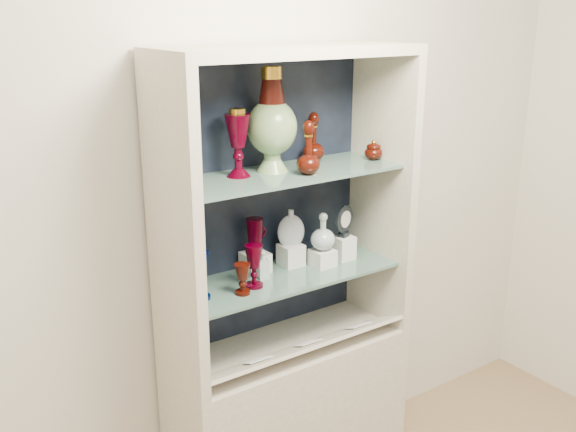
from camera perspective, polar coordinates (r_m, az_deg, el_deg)
wall_back at (r=2.63m, az=-2.72°, el=3.27°), size 3.50×0.02×2.80m
cabinet_base at (r=2.90m, az=-0.00°, el=-17.74°), size 1.00×0.40×0.75m
cabinet_back_panel at (r=2.62m, az=-2.35°, el=1.55°), size 0.98×0.02×1.15m
cabinet_side_left at (r=2.25m, az=-10.14°, el=-1.48°), size 0.04×0.40×1.15m
cabinet_side_right at (r=2.76m, az=8.24°, el=2.19°), size 0.04×0.40×1.15m
cabinet_top_cap at (r=2.37m, az=-0.00°, el=14.46°), size 1.00×0.40×0.04m
shelf_lower at (r=2.58m, az=-0.25°, el=-5.31°), size 0.92×0.34×0.01m
shelf_upper at (r=2.45m, az=-0.27°, el=3.77°), size 0.92×0.34×0.01m
label_ledge at (r=2.60m, az=1.40°, el=-11.60°), size 0.92×0.17×0.09m
label_card_0 at (r=2.49m, az=-2.72°, el=-12.65°), size 0.10×0.06×0.03m
label_card_1 at (r=2.75m, az=6.21°, el=-9.65°), size 0.10×0.06×0.03m
label_card_2 at (r=2.61m, az=1.77°, el=-11.18°), size 0.10×0.06×0.03m
pedestal_lamp_left at (r=2.19m, az=-9.51°, el=5.17°), size 0.10×0.10×0.23m
pedestal_lamp_right at (r=2.36m, az=-4.47°, el=6.49°), size 0.12×0.12×0.25m
enamel_urn at (r=2.43m, az=-1.44°, el=8.54°), size 0.25×0.25×0.39m
ruby_decanter_a at (r=2.39m, az=1.82°, el=6.38°), size 0.10×0.10×0.23m
ruby_decanter_b at (r=2.62m, az=2.28°, el=7.17°), size 0.10×0.10×0.21m
lidded_bowl at (r=2.68m, az=7.61°, el=5.86°), size 0.10×0.10×0.08m
cobalt_goblet at (r=2.35m, az=-7.90°, el=-5.28°), size 0.09×0.09×0.18m
ruby_goblet_tall at (r=2.44m, az=-3.05°, el=-4.47°), size 0.08×0.08×0.17m
ruby_goblet_small at (r=2.39m, az=-4.07°, el=-5.61°), size 0.07×0.07×0.12m
riser_ruby_pitcher at (r=2.60m, az=-2.92°, el=-4.12°), size 0.10×0.10×0.08m
ruby_pitcher at (r=2.56m, az=-2.96°, el=-1.78°), size 0.12×0.09×0.14m
clear_square_bottle at (r=2.52m, az=-2.22°, el=-4.33°), size 0.05×0.05×0.12m
riser_flat_flask at (r=2.66m, az=0.26°, el=-3.47°), size 0.09×0.09×0.09m
flat_flask at (r=2.61m, az=0.26°, el=-0.94°), size 0.12×0.09×0.16m
riser_clear_round_decanter at (r=2.66m, az=3.09°, el=-3.72°), size 0.09×0.09×0.07m
clear_round_decanter at (r=2.62m, az=3.13°, el=-1.46°), size 0.13×0.13×0.15m
riser_cameo_medallion at (r=2.73m, az=4.95°, el=-2.81°), size 0.08×0.08×0.10m
cameo_medallion at (r=2.69m, az=5.02°, el=-0.40°), size 0.13×0.08×0.14m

